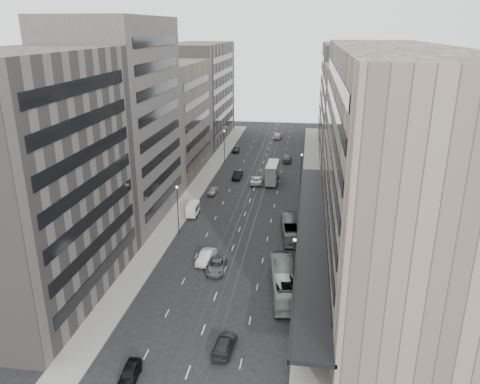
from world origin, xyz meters
The scene contains 30 objects.
ground centered at (0.00, 0.00, 0.00)m, with size 220.00×220.00×0.00m, color black.
sidewalk_right centered at (12.00, 37.50, 0.07)m, with size 4.00×125.00×0.15m, color gray.
sidewalk_left centered at (-12.00, 37.50, 0.07)m, with size 4.00×125.00×0.15m, color gray.
department_store centered at (21.45, 8.00, 14.95)m, with size 19.20×60.00×30.00m.
building_right_mid centered at (21.50, 52.00, 12.00)m, with size 15.00×28.00×24.00m, color #4C4842.
building_right_far centered at (21.50, 82.00, 14.00)m, with size 15.00×32.00×28.00m, color #5C5753.
building_left_a centered at (-21.50, -8.00, 15.00)m, with size 15.00×28.00×30.00m, color #5C5753.
building_left_b centered at (-21.50, 19.00, 17.00)m, with size 15.00×26.00×34.00m, color #4C4842.
building_left_c centered at (-21.50, 46.00, 12.50)m, with size 15.00×28.00×25.00m, color #6B6053.
building_left_d centered at (-21.50, 79.00, 14.00)m, with size 15.00×38.00×28.00m, color #5C5753.
lamp_right_near centered at (9.70, -5.00, 5.20)m, with size 0.44×0.44×8.32m.
lamp_right_far centered at (9.70, 35.00, 5.20)m, with size 0.44×0.44×8.32m.
lamp_left_near centered at (-9.70, 12.00, 5.20)m, with size 0.44×0.44×8.32m.
lamp_left_far centered at (-9.70, 55.00, 5.20)m, with size 0.44×0.44×8.32m.
bus_near centered at (8.50, -4.01, 1.72)m, with size 2.89×12.36×3.44m, color gray.
bus_far centered at (8.50, 13.15, 1.41)m, with size 2.37×10.11×2.82m, color slate.
double_decker centered at (3.44, 40.68, 2.40)m, with size 2.62×8.17×4.45m.
vw_microbus centered at (9.20, -5.22, 1.39)m, with size 2.60×4.83×2.49m.
panel_van centered at (-9.20, 19.76, 1.34)m, with size 1.95×3.89×2.44m.
sedan_0 centered at (-5.31, -21.80, 0.72)m, with size 1.69×4.21×1.43m, color black.
sedan_1 centered at (-3.09, 2.86, 0.82)m, with size 1.73×4.95×1.63m, color silver.
sedan_2 centered at (-1.13, 0.58, 0.73)m, with size 2.43×5.27×1.46m, color #565658.
sedan_3 centered at (2.98, -16.16, 0.71)m, with size 1.99×4.90×1.42m, color black.
sedan_4 centered at (-8.00, 31.68, 0.68)m, with size 1.61×4.00×1.36m, color #ADA68F.
sedan_5 centered at (-4.53, 42.82, 0.85)m, with size 1.79×5.14×1.69m, color black.
sedan_6 centered at (0.09, 39.86, 0.78)m, with size 2.58×5.60×1.56m, color white.
sedan_7 centered at (5.79, 58.47, 0.79)m, with size 2.20×5.42×1.57m, color #4D4D50.
sedan_8 centered at (-8.50, 66.40, 0.79)m, with size 1.88×4.66×1.59m, color #2B2B2E.
sedan_9 centered at (1.73, 84.03, 0.85)m, with size 1.80×5.16×1.70m, color #ADA48F.
pedestrian centered at (10.20, -7.23, 1.04)m, with size 0.65×0.43×1.79m, color black.
Camera 1 is at (10.57, -56.53, 32.35)m, focal length 35.00 mm.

